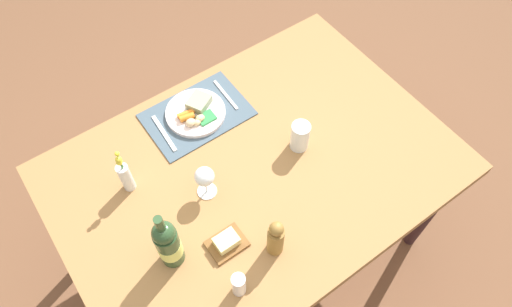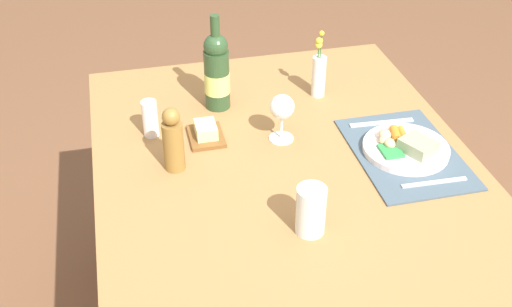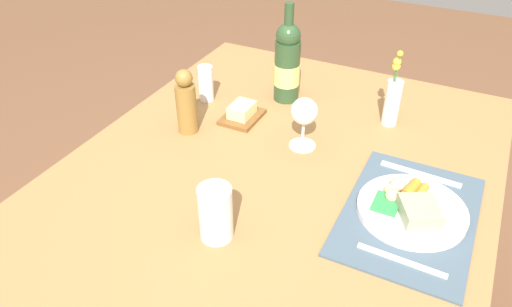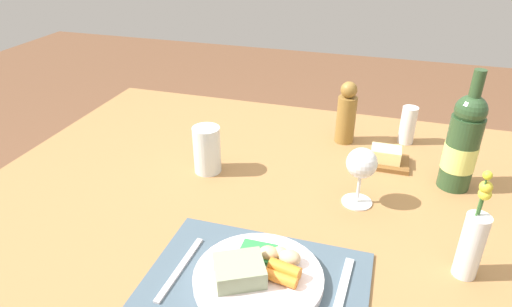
# 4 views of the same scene
# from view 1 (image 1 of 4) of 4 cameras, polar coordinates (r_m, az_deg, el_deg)

# --- Properties ---
(ground_plane) EXTENTS (8.00, 8.00, 0.00)m
(ground_plane) POSITION_cam_1_polar(r_m,az_deg,el_deg) (2.45, -0.12, -11.02)
(ground_plane) COLOR brown
(dining_table) EXTENTS (1.48, 1.05, 0.78)m
(dining_table) POSITION_cam_1_polar(r_m,az_deg,el_deg) (1.81, -0.16, -2.74)
(dining_table) COLOR olive
(dining_table) RESTS_ON ground_plane
(placemat) EXTENTS (0.41, 0.28, 0.01)m
(placemat) POSITION_cam_1_polar(r_m,az_deg,el_deg) (1.90, -7.32, 4.82)
(placemat) COLOR #425562
(placemat) RESTS_ON dining_table
(dinner_plate) EXTENTS (0.24, 0.24, 0.05)m
(dinner_plate) POSITION_cam_1_polar(r_m,az_deg,el_deg) (1.89, -7.46, 5.15)
(dinner_plate) COLOR white
(dinner_plate) RESTS_ON placemat
(fork) EXTENTS (0.02, 0.18, 0.00)m
(fork) POSITION_cam_1_polar(r_m,az_deg,el_deg) (1.95, -3.78, 7.27)
(fork) COLOR silver
(fork) RESTS_ON placemat
(knife) EXTENTS (0.03, 0.20, 0.00)m
(knife) POSITION_cam_1_polar(r_m,az_deg,el_deg) (1.86, -11.32, 2.49)
(knife) COLOR silver
(knife) RESTS_ON placemat
(butter_dish) EXTENTS (0.13, 0.10, 0.05)m
(butter_dish) POSITION_cam_1_polar(r_m,az_deg,el_deg) (1.60, -3.66, -10.92)
(butter_dish) COLOR brown
(butter_dish) RESTS_ON dining_table
(water_tumbler) EXTENTS (0.07, 0.07, 0.13)m
(water_tumbler) POSITION_cam_1_polar(r_m,az_deg,el_deg) (1.76, 5.45, 1.99)
(water_tumbler) COLOR silver
(water_tumbler) RESTS_ON dining_table
(salt_shaker) EXTENTS (0.05, 0.05, 0.11)m
(salt_shaker) POSITION_cam_1_polar(r_m,az_deg,el_deg) (1.51, -2.15, -15.93)
(salt_shaker) COLOR white
(salt_shaker) RESTS_ON dining_table
(pepper_mill) EXTENTS (0.06, 0.06, 0.19)m
(pepper_mill) POSITION_cam_1_polar(r_m,az_deg,el_deg) (1.53, 2.45, -10.44)
(pepper_mill) COLOR olive
(pepper_mill) RESTS_ON dining_table
(flower_vase) EXTENTS (0.04, 0.04, 0.23)m
(flower_vase) POSITION_cam_1_polar(r_m,az_deg,el_deg) (1.70, -15.89, -2.67)
(flower_vase) COLOR silver
(flower_vase) RESTS_ON dining_table
(wine_glass) EXTENTS (0.07, 0.07, 0.15)m
(wine_glass) POSITION_cam_1_polar(r_m,az_deg,el_deg) (1.62, -6.39, -2.97)
(wine_glass) COLOR white
(wine_glass) RESTS_ON dining_table
(wine_bottle) EXTENTS (0.08, 0.08, 0.31)m
(wine_bottle) POSITION_cam_1_polar(r_m,az_deg,el_deg) (1.51, -10.85, -10.90)
(wine_bottle) COLOR #2A4727
(wine_bottle) RESTS_ON dining_table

